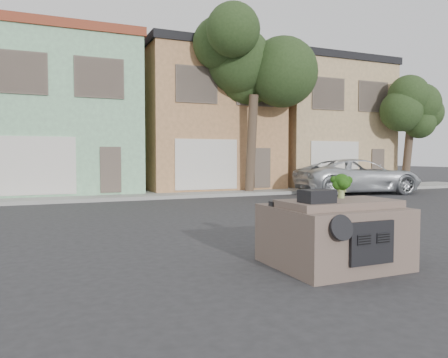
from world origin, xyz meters
TOP-DOWN VIEW (x-y plane):
  - ground_plane at (0.00, 0.00)m, footprint 120.00×120.00m
  - sidewalk at (0.00, 10.50)m, footprint 40.00×3.00m
  - townhouse_mint at (-3.50, 14.50)m, footprint 7.20×8.20m
  - townhouse_tan at (4.00, 14.50)m, footprint 7.20×8.20m
  - townhouse_beige at (11.50, 14.50)m, footprint 7.20×8.20m
  - silver_pickup at (9.97, 8.05)m, footprint 6.48×3.69m
  - tree_near at (5.00, 9.80)m, footprint 4.40×4.00m
  - tree_far at (15.00, 9.80)m, footprint 3.20×3.00m
  - car_dashboard at (0.00, -3.00)m, footprint 2.00×1.80m
  - instrument_hump at (-0.58, -3.35)m, footprint 0.48×0.38m
  - wiper_arm at (0.28, -2.62)m, footprint 0.69×0.15m
  - broccoli at (0.24, -2.90)m, footprint 0.38×0.38m

SIDE VIEW (x-z plane):
  - ground_plane at x=0.00m, z-range 0.00..0.00m
  - silver_pickup at x=9.97m, z-range -0.85..0.85m
  - sidewalk at x=0.00m, z-range 0.00..0.15m
  - car_dashboard at x=0.00m, z-range 0.00..1.12m
  - wiper_arm at x=0.28m, z-range 1.12..1.14m
  - instrument_hump at x=-0.58m, z-range 1.12..1.32m
  - broccoli at x=0.24m, z-range 1.12..1.55m
  - tree_far at x=15.00m, z-range 0.00..6.00m
  - townhouse_mint at x=-3.50m, z-range 0.00..7.55m
  - townhouse_tan at x=4.00m, z-range 0.00..7.55m
  - townhouse_beige at x=11.50m, z-range 0.00..7.55m
  - tree_near at x=5.00m, z-range 0.00..8.50m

